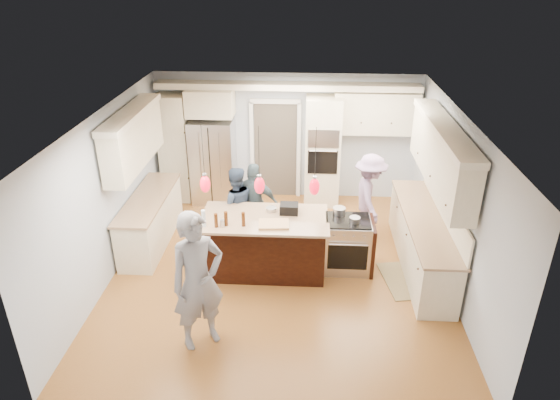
# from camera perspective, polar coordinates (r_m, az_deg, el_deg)

# --- Properties ---
(ground_plane) EXTENTS (6.00, 6.00, 0.00)m
(ground_plane) POSITION_cam_1_polar(r_m,az_deg,el_deg) (8.57, -0.14, -7.95)
(ground_plane) COLOR #B07030
(ground_plane) RESTS_ON ground
(room_shell) EXTENTS (5.54, 6.04, 2.72)m
(room_shell) POSITION_cam_1_polar(r_m,az_deg,el_deg) (7.71, -0.15, 3.32)
(room_shell) COLOR #B2BCC6
(room_shell) RESTS_ON ground
(refrigerator) EXTENTS (0.90, 0.70, 1.80)m
(refrigerator) POSITION_cam_1_polar(r_m,az_deg,el_deg) (10.67, -7.64, 4.41)
(refrigerator) COLOR #B7B7BC
(refrigerator) RESTS_ON ground
(oven_column) EXTENTS (0.72, 0.69, 2.30)m
(oven_column) POSITION_cam_1_polar(r_m,az_deg,el_deg) (10.42, 4.88, 5.50)
(oven_column) COLOR beige
(oven_column) RESTS_ON ground
(back_upper_cabinets) EXTENTS (5.30, 0.61, 2.54)m
(back_upper_cabinets) POSITION_cam_1_polar(r_m,az_deg,el_deg) (10.41, -3.37, 8.53)
(back_upper_cabinets) COLOR beige
(back_upper_cabinets) RESTS_ON ground
(right_counter_run) EXTENTS (0.64, 3.10, 2.51)m
(right_counter_run) POSITION_cam_1_polar(r_m,az_deg,el_deg) (8.53, 16.61, -1.14)
(right_counter_run) COLOR beige
(right_counter_run) RESTS_ON ground
(left_cabinets) EXTENTS (0.64, 2.30, 2.51)m
(left_cabinets) POSITION_cam_1_polar(r_m,az_deg,el_deg) (9.20, -15.22, 1.09)
(left_cabinets) COLOR beige
(left_cabinets) RESTS_ON ground
(kitchen_island) EXTENTS (2.10, 1.46, 1.12)m
(kitchen_island) POSITION_cam_1_polar(r_m,az_deg,el_deg) (8.39, -1.81, -4.87)
(kitchen_island) COLOR black
(kitchen_island) RESTS_ON ground
(island_range) EXTENTS (0.82, 0.71, 0.92)m
(island_range) POSITION_cam_1_polar(r_m,az_deg,el_deg) (8.47, 7.81, -5.01)
(island_range) COLOR #B7B7BC
(island_range) RESTS_ON ground
(pendant_lights) EXTENTS (1.75, 0.15, 1.03)m
(pendant_lights) POSITION_cam_1_polar(r_m,az_deg,el_deg) (7.26, -2.36, 1.71)
(pendant_lights) COLOR black
(pendant_lights) RESTS_ON ground
(person_bar_end) EXTENTS (0.86, 0.80, 1.98)m
(person_bar_end) POSITION_cam_1_polar(r_m,az_deg,el_deg) (6.66, -9.35, -9.17)
(person_bar_end) COLOR slate
(person_bar_end) RESTS_ON ground
(person_far_left) EXTENTS (0.86, 0.75, 1.50)m
(person_far_left) POSITION_cam_1_polar(r_m,az_deg,el_deg) (9.00, -5.10, -0.75)
(person_far_left) COLOR #2B3C55
(person_far_left) RESTS_ON ground
(person_far_right) EXTENTS (0.95, 0.53, 1.52)m
(person_far_right) POSITION_cam_1_polar(r_m,az_deg,el_deg) (9.09, -2.91, -0.34)
(person_far_right) COLOR #455A61
(person_far_right) RESTS_ON ground
(person_range_side) EXTENTS (0.69, 1.09, 1.62)m
(person_range_side) POSITION_cam_1_polar(r_m,az_deg,el_deg) (9.37, 10.16, 0.43)
(person_range_side) COLOR gray
(person_range_side) RESTS_ON ground
(floor_rug) EXTENTS (0.90, 1.17, 0.01)m
(floor_rug) POSITION_cam_1_polar(r_m,az_deg,el_deg) (8.57, 14.28, -8.84)
(floor_rug) COLOR olive
(floor_rug) RESTS_ON ground
(water_bottle) EXTENTS (0.08, 0.08, 0.27)m
(water_bottle) POSITION_cam_1_polar(r_m,az_deg,el_deg) (7.58, -8.71, -2.10)
(water_bottle) COLOR silver
(water_bottle) RESTS_ON kitchen_island
(beer_bottle_a) EXTENTS (0.07, 0.07, 0.23)m
(beer_bottle_a) POSITION_cam_1_polar(r_m,az_deg,el_deg) (7.58, -6.20, -2.14)
(beer_bottle_a) COLOR #41200B
(beer_bottle_a) RESTS_ON kitchen_island
(beer_bottle_b) EXTENTS (0.07, 0.07, 0.22)m
(beer_bottle_b) POSITION_cam_1_polar(r_m,az_deg,el_deg) (7.55, -7.32, -2.34)
(beer_bottle_b) COLOR #41200B
(beer_bottle_b) RESTS_ON kitchen_island
(beer_bottle_c) EXTENTS (0.07, 0.07, 0.23)m
(beer_bottle_c) POSITION_cam_1_polar(r_m,az_deg,el_deg) (7.54, -4.21, -2.21)
(beer_bottle_c) COLOR #41200B
(beer_bottle_c) RESTS_ON kitchen_island
(drink_can) EXTENTS (0.08, 0.08, 0.12)m
(drink_can) POSITION_cam_1_polar(r_m,az_deg,el_deg) (7.57, -6.61, -2.66)
(drink_can) COLOR #B7B7BC
(drink_can) RESTS_ON kitchen_island
(cutting_board) EXTENTS (0.48, 0.36, 0.04)m
(cutting_board) POSITION_cam_1_polar(r_m,az_deg,el_deg) (7.59, -0.72, -2.78)
(cutting_board) COLOR tan
(cutting_board) RESTS_ON kitchen_island
(pot_large) EXTENTS (0.21, 0.21, 0.12)m
(pot_large) POSITION_cam_1_polar(r_m,az_deg,el_deg) (8.37, 6.78, -1.26)
(pot_large) COLOR #B7B7BC
(pot_large) RESTS_ON island_range
(pot_small) EXTENTS (0.18, 0.18, 0.09)m
(pot_small) POSITION_cam_1_polar(r_m,az_deg,el_deg) (8.17, 8.54, -2.24)
(pot_small) COLOR #B7B7BC
(pot_small) RESTS_ON island_range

